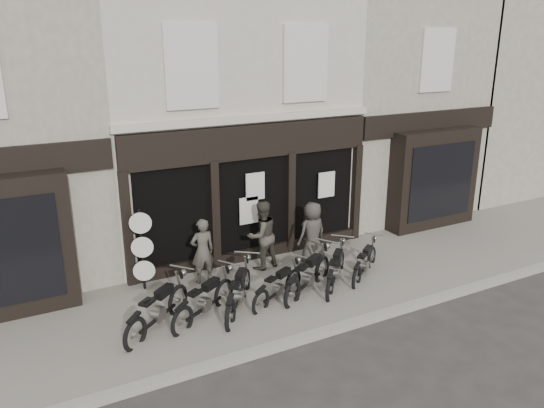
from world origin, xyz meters
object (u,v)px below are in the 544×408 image
motorcycle_2 (239,295)px  motorcycle_6 (365,265)px  motorcycle_5 (336,272)px  advert_sign_post (142,253)px  motorcycle_3 (278,289)px  motorcycle_4 (308,278)px  man_right (312,233)px  motorcycle_0 (158,313)px  man_centre (262,235)px  motorcycle_1 (205,303)px  man_left (203,251)px

motorcycle_2 → motorcycle_6: motorcycle_2 is taller
motorcycle_5 → advert_sign_post: (-4.35, 1.95, 0.64)m
motorcycle_3 → advert_sign_post: size_ratio=0.84×
motorcycle_4 → man_right: (0.99, 1.42, 0.54)m
motorcycle_3 → motorcycle_0: bearing=151.1°
motorcycle_0 → motorcycle_4: size_ratio=0.94×
motorcycle_3 → motorcycle_4: 0.87m
motorcycle_3 → motorcycle_2: bearing=151.0°
motorcycle_0 → man_centre: bearing=-12.6°
motorcycle_4 → man_right: bearing=24.0°
motorcycle_0 → motorcycle_2: bearing=-41.2°
motorcycle_4 → motorcycle_2: bearing=148.8°
motorcycle_4 → motorcycle_3: bearing=151.1°
advert_sign_post → man_centre: bearing=12.6°
motorcycle_1 → advert_sign_post: size_ratio=0.90×
man_left → motorcycle_5: bearing=150.5°
motorcycle_1 → motorcycle_4: (2.69, -0.03, 0.02)m
man_centre → man_right: bearing=157.1°
man_left → advert_sign_post: advert_sign_post is taller
motorcycle_3 → man_right: man_right is taller
motorcycle_1 → motorcycle_4: bearing=-32.1°
motorcycle_2 → motorcycle_5: 2.69m
motorcycle_4 → man_left: 2.73m
man_left → advert_sign_post: 1.47m
motorcycle_0 → motorcycle_2: size_ratio=0.99×
motorcycle_4 → motorcycle_5: bearing=-30.5°
motorcycle_4 → motorcycle_1: bearing=148.3°
motorcycle_2 → motorcycle_4: motorcycle_4 is taller
motorcycle_0 → man_left: bearing=5.0°
motorcycle_2 → motorcycle_4: bearing=-52.7°
motorcycle_2 → motorcycle_3: (1.02, -0.04, -0.06)m
motorcycle_2 → man_centre: 2.36m
man_left → motorcycle_0: bearing=44.2°
motorcycle_1 → motorcycle_4: 2.70m
motorcycle_3 → man_right: size_ratio=1.06×
motorcycle_1 → motorcycle_3: (1.83, -0.06, -0.04)m
motorcycle_3 → man_right: bearing=11.3°
motorcycle_5 → man_left: bearing=105.0°
motorcycle_2 → man_right: man_right is taller
motorcycle_5 → man_centre: man_centre is taller
motorcycle_6 → man_right: size_ratio=1.01×
motorcycle_1 → motorcycle_2: (0.82, -0.02, 0.02)m
man_right → motorcycle_3: bearing=31.9°
man_centre → man_right: man_centre is taller
motorcycle_4 → advert_sign_post: advert_sign_post is taller
motorcycle_1 → motorcycle_6: motorcycle_1 is taller
motorcycle_1 → motorcycle_6: (4.48, 0.06, -0.04)m
motorcycle_0 → man_centre: (3.34, 1.67, 0.61)m
man_left → man_right: bearing=175.7°
motorcycle_4 → man_centre: 1.89m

